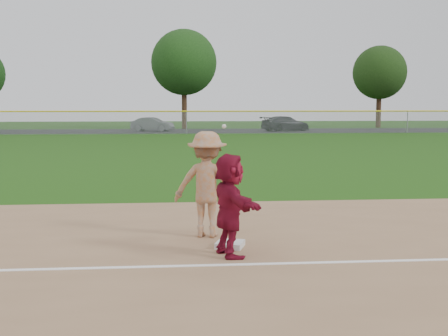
{
  "coord_description": "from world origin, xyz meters",
  "views": [
    {
      "loc": [
        -0.93,
        -9.35,
        2.52
      ],
      "look_at": [
        0.0,
        1.5,
        1.3
      ],
      "focal_mm": 45.0,
      "sensor_mm": 36.0,
      "label": 1
    }
  ],
  "objects": [
    {
      "name": "parking_asphalt",
      "position": [
        0.0,
        46.0,
        0.01
      ],
      "size": [
        120.0,
        10.0,
        0.01
      ],
      "primitive_type": "cube",
      "color": "black",
      "rests_on": "ground"
    },
    {
      "name": "tree_3",
      "position": [
        22.0,
        52.8,
        6.16
      ],
      "size": [
        6.0,
        6.0,
        9.19
      ],
      "color": "#341E12",
      "rests_on": "ground"
    },
    {
      "name": "ground",
      "position": [
        0.0,
        0.0,
        0.0
      ],
      "size": [
        160.0,
        160.0,
        0.0
      ],
      "primitive_type": "plane",
      "color": "#1D490E",
      "rests_on": "ground"
    },
    {
      "name": "outfield_fence",
      "position": [
        0.0,
        40.0,
        1.96
      ],
      "size": [
        110.0,
        0.12,
        110.0
      ],
      "color": "#999EA0",
      "rests_on": "ground"
    },
    {
      "name": "tree_2",
      "position": [
        0.0,
        51.5,
        7.06
      ],
      "size": [
        7.0,
        7.0,
        10.58
      ],
      "color": "#362113",
      "rests_on": "ground"
    },
    {
      "name": "foul_line",
      "position": [
        0.0,
        -0.8,
        0.03
      ],
      "size": [
        60.0,
        0.1,
        0.01
      ],
      "primitive_type": "cube",
      "color": "white",
      "rests_on": "infield_dirt"
    },
    {
      "name": "car_right",
      "position": [
        9.83,
        45.23,
        0.73
      ],
      "size": [
        5.36,
        3.72,
        1.44
      ],
      "primitive_type": "imported",
      "rotation": [
        0.0,
        0.0,
        1.95
      ],
      "color": "black",
      "rests_on": "parking_asphalt"
    },
    {
      "name": "first_base",
      "position": [
        0.0,
        0.31,
        0.07
      ],
      "size": [
        0.58,
        0.58,
        0.1
      ],
      "primitive_type": "cube",
      "rotation": [
        0.0,
        0.0,
        -0.33
      ],
      "color": "silver",
      "rests_on": "infield_dirt"
    },
    {
      "name": "car_mid",
      "position": [
        -3.19,
        45.49,
        0.69
      ],
      "size": [
        4.34,
        2.62,
        1.35
      ],
      "primitive_type": "imported",
      "rotation": [
        0.0,
        0.0,
        1.26
      ],
      "color": "#575A5E",
      "rests_on": "parking_asphalt"
    },
    {
      "name": "base_runner",
      "position": [
        -0.05,
        -0.24,
        0.88
      ],
      "size": [
        0.9,
        1.67,
        1.72
      ],
      "primitive_type": "imported",
      "rotation": [
        0.0,
        0.0,
        1.83
      ],
      "color": "maroon",
      "rests_on": "infield_dirt"
    },
    {
      "name": "first_base_play",
      "position": [
        -0.35,
        1.2,
        1.03
      ],
      "size": [
        1.44,
        1.06,
        2.16
      ],
      "color": "gray",
      "rests_on": "infield_dirt"
    }
  ]
}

